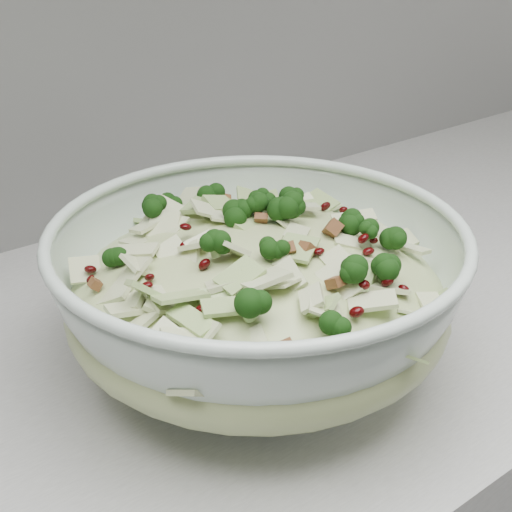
{
  "coord_description": "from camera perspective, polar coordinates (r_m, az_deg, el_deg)",
  "views": [
    {
      "loc": [
        0.01,
        1.2,
        1.28
      ],
      "look_at": [
        0.34,
        1.63,
        1.0
      ],
      "focal_mm": 50.0,
      "sensor_mm": 36.0,
      "label": 1
    }
  ],
  "objects": [
    {
      "name": "mixing_bowl",
      "position": [
        0.6,
        0.13,
        -3.27
      ],
      "size": [
        0.38,
        0.38,
        0.14
      ],
      "rotation": [
        0.0,
        0.0,
        0.1
      ],
      "color": "silver",
      "rests_on": "counter"
    },
    {
      "name": "salad",
      "position": [
        0.59,
        0.14,
        -1.4
      ],
      "size": [
        0.35,
        0.35,
        0.14
      ],
      "rotation": [
        0.0,
        0.0,
        0.08
      ],
      "color": "#ADB87E",
      "rests_on": "mixing_bowl"
    }
  ]
}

